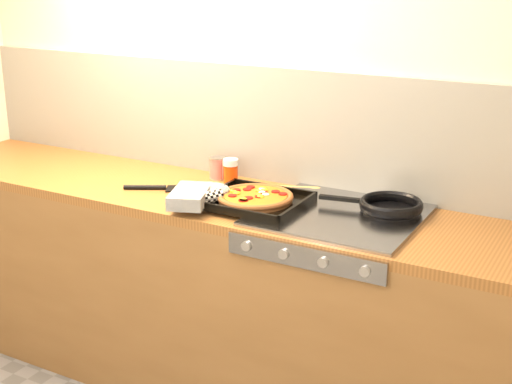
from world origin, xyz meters
The scene contains 9 objects.
room_shell centered at (0.00, 1.39, 1.15)m, with size 3.20×3.20×3.20m.
counter_run centered at (0.00, 1.10, 0.45)m, with size 3.20×0.62×0.90m.
stovetop centered at (0.45, 1.10, 0.91)m, with size 0.60×0.56×0.02m, color #929397.
pizza_on_tray centered at (0.06, 1.01, 0.94)m, with size 0.51×0.44×0.07m.
frying_pan centered at (0.61, 1.21, 0.94)m, with size 0.42×0.28×0.04m.
tomato_can centered at (-0.22, 1.30, 0.95)m, with size 0.09×0.09×0.10m.
juice_glass centered at (-0.13, 1.27, 0.96)m, with size 0.07×0.07×0.11m.
wooden_spoon centered at (0.15, 1.32, 0.91)m, with size 0.29×0.13×0.02m.
black_spatula centered at (-0.35, 1.04, 0.91)m, with size 0.27×0.18×0.02m.
Camera 1 is at (1.41, -1.27, 1.82)m, focal length 50.00 mm.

